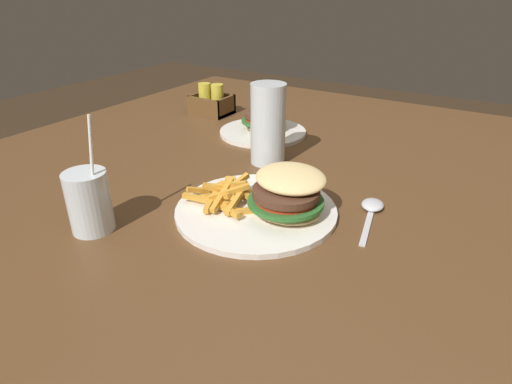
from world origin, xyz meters
name	(u,v)px	position (x,y,z in m)	size (l,w,h in m)	color
dining_table	(279,208)	(0.00, 0.00, 0.64)	(1.42, 1.42, 0.74)	brown
meal_plate_near	(270,201)	(0.08, -0.18, 0.76)	(0.29, 0.29, 0.09)	white
beer_glass	(268,127)	(-0.05, 0.03, 0.82)	(0.08, 0.08, 0.18)	silver
juice_glass	(89,204)	(-0.15, -0.38, 0.78)	(0.07, 0.07, 0.20)	silver
spoon	(372,207)	(0.23, -0.07, 0.74)	(0.06, 0.16, 0.01)	silver
meal_plate_far	(264,122)	(-0.15, 0.19, 0.77)	(0.23, 0.23, 0.09)	white
condiment_caddy	(211,103)	(-0.38, 0.26, 0.77)	(0.11, 0.09, 0.09)	brown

